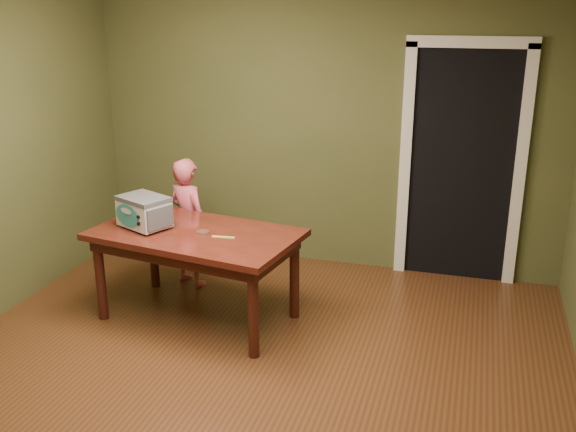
% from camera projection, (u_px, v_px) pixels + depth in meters
% --- Properties ---
extents(floor, '(5.00, 5.00, 0.00)m').
position_uv_depth(floor, '(228.00, 398.00, 4.20)').
color(floor, '#563518').
rests_on(floor, ground).
extents(room_shell, '(4.52, 5.02, 2.61)m').
position_uv_depth(room_shell, '(219.00, 141.00, 3.67)').
color(room_shell, '#4D522C').
rests_on(room_shell, ground).
extents(doorway, '(1.10, 0.66, 2.25)m').
position_uv_depth(doorway, '(462.00, 160.00, 6.05)').
color(doorway, black).
rests_on(doorway, ground).
extents(dining_table, '(1.72, 1.14, 0.75)m').
position_uv_depth(dining_table, '(196.00, 243.00, 5.08)').
color(dining_table, '#3B160D').
rests_on(dining_table, floor).
extents(toy_oven, '(0.48, 0.41, 0.26)m').
position_uv_depth(toy_oven, '(144.00, 211.00, 5.10)').
color(toy_oven, '#4C4F54').
rests_on(toy_oven, dining_table).
extents(baking_pan, '(0.10, 0.10, 0.02)m').
position_uv_depth(baking_pan, '(203.00, 232.00, 5.00)').
color(baking_pan, silver).
rests_on(baking_pan, dining_table).
extents(spatula, '(0.18, 0.04, 0.01)m').
position_uv_depth(spatula, '(223.00, 237.00, 4.92)').
color(spatula, '#CFCD5A').
rests_on(spatula, dining_table).
extents(child, '(0.51, 0.43, 1.18)m').
position_uv_depth(child, '(189.00, 222.00, 5.76)').
color(child, '#C55163').
rests_on(child, floor).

